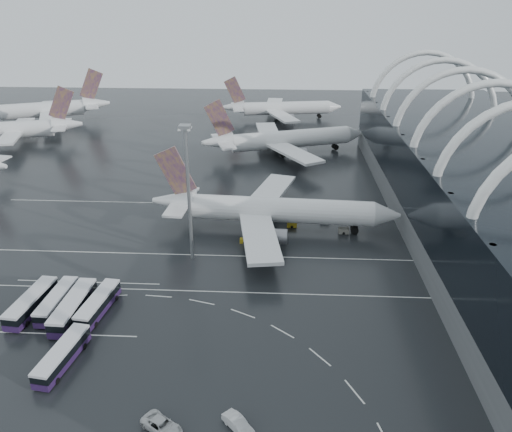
{
  "coord_description": "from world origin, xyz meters",
  "views": [
    {
      "loc": [
        12.96,
        -80.9,
        51.47
      ],
      "look_at": [
        7.69,
        17.4,
        7.0
      ],
      "focal_mm": 35.0,
      "sensor_mm": 36.0,
      "label": 1
    }
  ],
  "objects_px": {
    "airliner_gate_c": "(280,109)",
    "van_curve_c": "(238,424)",
    "gse_cart_belly_b": "(325,219)",
    "gse_cart_belly_c": "(244,241)",
    "bus_row_near_d": "(98,304)",
    "airliner_gate_b": "(283,140)",
    "jet_remote_far": "(52,109)",
    "airliner_main": "(270,210)",
    "floodlight_mast": "(188,178)",
    "bus_row_far_c": "(62,355)",
    "bus_row_near_b": "(57,301)",
    "bus_row_near_a": "(31,303)",
    "bus_row_near_c": "(73,307)",
    "gse_cart_belly_d": "(344,231)",
    "gse_cart_belly_e": "(292,224)",
    "jet_remote_mid": "(18,130)",
    "van_curve_a": "(162,426)"
  },
  "relations": [
    {
      "from": "airliner_main",
      "to": "van_curve_c",
      "type": "relative_size",
      "value": 11.6
    },
    {
      "from": "airliner_gate_c",
      "to": "gse_cart_belly_e",
      "type": "xyz_separation_m",
      "value": [
        3.99,
        -109.65,
        -4.07
      ]
    },
    {
      "from": "gse_cart_belly_c",
      "to": "gse_cart_belly_b",
      "type": "bearing_deg",
      "value": 33.34
    },
    {
      "from": "airliner_main",
      "to": "jet_remote_far",
      "type": "relative_size",
      "value": 1.19
    },
    {
      "from": "bus_row_near_d",
      "to": "bus_row_near_a",
      "type": "bearing_deg",
      "value": 98.27
    },
    {
      "from": "jet_remote_far",
      "to": "van_curve_a",
      "type": "height_order",
      "value": "jet_remote_far"
    },
    {
      "from": "airliner_main",
      "to": "van_curve_c",
      "type": "distance_m",
      "value": 59.52
    },
    {
      "from": "airliner_gate_b",
      "to": "bus_row_near_d",
      "type": "relative_size",
      "value": 4.44
    },
    {
      "from": "airliner_gate_b",
      "to": "jet_remote_mid",
      "type": "height_order",
      "value": "jet_remote_mid"
    },
    {
      "from": "airliner_main",
      "to": "gse_cart_belly_c",
      "type": "bearing_deg",
      "value": -123.51
    },
    {
      "from": "bus_row_near_c",
      "to": "floodlight_mast",
      "type": "bearing_deg",
      "value": -36.44
    },
    {
      "from": "bus_row_near_d",
      "to": "gse_cart_belly_d",
      "type": "distance_m",
      "value": 57.35
    },
    {
      "from": "airliner_gate_b",
      "to": "jet_remote_far",
      "type": "distance_m",
      "value": 106.43
    },
    {
      "from": "bus_row_near_a",
      "to": "bus_row_near_b",
      "type": "xyz_separation_m",
      "value": [
        4.18,
        0.87,
        -0.11
      ]
    },
    {
      "from": "gse_cart_belly_b",
      "to": "gse_cart_belly_c",
      "type": "height_order",
      "value": "gse_cart_belly_b"
    },
    {
      "from": "airliner_gate_c",
      "to": "van_curve_c",
      "type": "xyz_separation_m",
      "value": [
        -3.65,
        -170.61,
        -3.88
      ]
    },
    {
      "from": "airliner_gate_c",
      "to": "gse_cart_belly_e",
      "type": "bearing_deg",
      "value": -97.22
    },
    {
      "from": "gse_cart_belly_d",
      "to": "van_curve_c",
      "type": "bearing_deg",
      "value": -108.66
    },
    {
      "from": "jet_remote_far",
      "to": "floodlight_mast",
      "type": "height_order",
      "value": "floodlight_mast"
    },
    {
      "from": "gse_cart_belly_e",
      "to": "jet_remote_far",
      "type": "bearing_deg",
      "value": 135.68
    },
    {
      "from": "gse_cart_belly_b",
      "to": "gse_cart_belly_c",
      "type": "distance_m",
      "value": 22.62
    },
    {
      "from": "airliner_main",
      "to": "gse_cart_belly_c",
      "type": "relative_size",
      "value": 30.92
    },
    {
      "from": "airliner_gate_b",
      "to": "gse_cart_belly_b",
      "type": "relative_size",
      "value": 25.14
    },
    {
      "from": "bus_row_near_c",
      "to": "bus_row_far_c",
      "type": "bearing_deg",
      "value": -164.19
    },
    {
      "from": "jet_remote_mid",
      "to": "gse_cart_belly_b",
      "type": "distance_m",
      "value": 124.3
    },
    {
      "from": "bus_row_near_b",
      "to": "jet_remote_far",
      "type": "bearing_deg",
      "value": 25.84
    },
    {
      "from": "bus_row_near_a",
      "to": "bus_row_far_c",
      "type": "relative_size",
      "value": 1.07
    },
    {
      "from": "bus_row_near_b",
      "to": "gse_cart_belly_b",
      "type": "xyz_separation_m",
      "value": [
        49.88,
        39.77,
        -1.06
      ]
    },
    {
      "from": "airliner_gate_c",
      "to": "bus_row_near_a",
      "type": "xyz_separation_m",
      "value": [
        -41.98,
        -146.72,
        -2.92
      ]
    },
    {
      "from": "airliner_main",
      "to": "jet_remote_far",
      "type": "height_order",
      "value": "jet_remote_far"
    },
    {
      "from": "airliner_gate_b",
      "to": "bus_row_near_b",
      "type": "relative_size",
      "value": 4.55
    },
    {
      "from": "jet_remote_mid",
      "to": "gse_cart_belly_b",
      "type": "relative_size",
      "value": 20.81
    },
    {
      "from": "airliner_gate_b",
      "to": "bus_row_near_a",
      "type": "relative_size",
      "value": 4.24
    },
    {
      "from": "airliner_gate_c",
      "to": "van_curve_c",
      "type": "relative_size",
      "value": 10.57
    },
    {
      "from": "bus_row_near_b",
      "to": "bus_row_near_c",
      "type": "relative_size",
      "value": 0.89
    },
    {
      "from": "van_curve_a",
      "to": "gse_cart_belly_b",
      "type": "bearing_deg",
      "value": 13.44
    },
    {
      "from": "airliner_gate_b",
      "to": "bus_row_near_b",
      "type": "height_order",
      "value": "airliner_gate_b"
    },
    {
      "from": "gse_cart_belly_b",
      "to": "gse_cart_belly_c",
      "type": "bearing_deg",
      "value": -146.66
    },
    {
      "from": "bus_row_near_d",
      "to": "airliner_gate_c",
      "type": "bearing_deg",
      "value": -4.77
    },
    {
      "from": "bus_row_far_c",
      "to": "van_curve_a",
      "type": "bearing_deg",
      "value": -115.09
    },
    {
      "from": "gse_cart_belly_c",
      "to": "gse_cart_belly_d",
      "type": "xyz_separation_m",
      "value": [
        22.79,
        6.05,
        0.14
      ]
    },
    {
      "from": "airliner_main",
      "to": "airliner_gate_c",
      "type": "bearing_deg",
      "value": 92.85
    },
    {
      "from": "airliner_main",
      "to": "jet_remote_mid",
      "type": "relative_size",
      "value": 1.23
    },
    {
      "from": "bus_row_near_a",
      "to": "van_curve_c",
      "type": "height_order",
      "value": "bus_row_near_a"
    },
    {
      "from": "gse_cart_belly_d",
      "to": "airliner_gate_b",
      "type": "bearing_deg",
      "value": 103.45
    },
    {
      "from": "bus_row_near_d",
      "to": "bus_row_far_c",
      "type": "xyz_separation_m",
      "value": [
        -0.83,
        -13.39,
        -0.04
      ]
    },
    {
      "from": "airliner_main",
      "to": "bus_row_far_c",
      "type": "height_order",
      "value": "airliner_main"
    },
    {
      "from": "airliner_main",
      "to": "bus_row_near_b",
      "type": "xyz_separation_m",
      "value": [
        -36.45,
        -34.58,
        -3.23
      ]
    },
    {
      "from": "gse_cart_belly_b",
      "to": "gse_cart_belly_e",
      "type": "bearing_deg",
      "value": -156.21
    },
    {
      "from": "bus_row_near_d",
      "to": "van_curve_a",
      "type": "relative_size",
      "value": 2.15
    }
  ]
}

